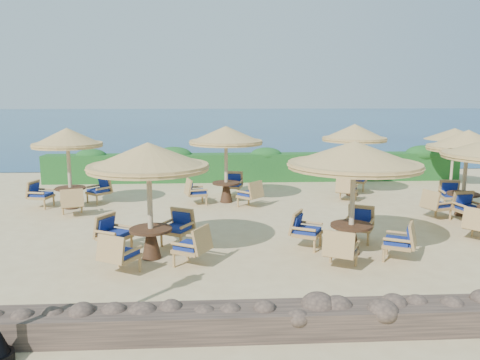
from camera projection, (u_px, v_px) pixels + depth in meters
ground at (277, 225)px, 13.42m from camera, size 120.00×120.00×0.00m
sea at (223, 118)px, 82.21m from camera, size 160.00×160.00×0.00m
hedge at (255, 167)px, 20.39m from camera, size 18.00×0.90×1.20m
stone_wall at (330, 319)px, 7.28m from camera, size 15.00×0.65×0.44m
extra_parasol at (454, 134)px, 18.58m from camera, size 2.30×2.30×2.41m
cafe_set_0 at (149, 181)px, 10.37m from camera, size 2.79×2.79×2.65m
cafe_set_1 at (353, 175)px, 10.66m from camera, size 3.06×3.06×2.65m
cafe_set_3 at (68, 156)px, 15.13m from camera, size 2.64×2.72×2.65m
cafe_set_4 at (226, 150)px, 16.03m from camera, size 2.71×2.71×2.65m
cafe_set_5 at (354, 144)px, 17.15m from camera, size 2.36×2.81×2.65m
cafe_set_6 at (466, 158)px, 14.20m from camera, size 2.73×2.64×2.65m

